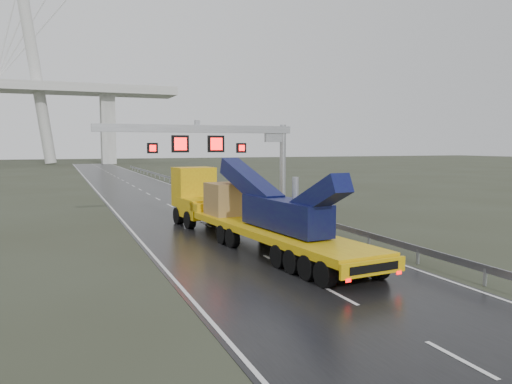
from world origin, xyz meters
name	(u,v)px	position (x,y,z in m)	size (l,w,h in m)	color
ground	(314,282)	(0.00, 0.00, 0.00)	(400.00, 400.00, 0.00)	#313424
road	(148,194)	(0.00, 40.00, 0.01)	(11.00, 200.00, 0.02)	black
guardrail	(226,194)	(6.10, 30.00, 0.70)	(0.20, 140.00, 1.40)	gray
sign_gantry	(225,145)	(2.10, 17.99, 5.61)	(14.90, 1.20, 7.42)	#B1B1AC
heavy_haul_truck	(238,208)	(0.29, 10.06, 1.88)	(5.05, 20.86, 4.86)	#CD940B
exit_sign_pair	(318,201)	(7.70, 13.63, 1.62)	(1.27, 0.57, 2.32)	gray
striped_barrier	(269,208)	(6.00, 18.73, 0.55)	(0.65, 0.35, 1.11)	red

